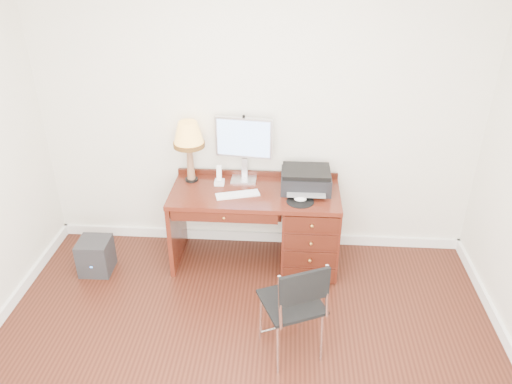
# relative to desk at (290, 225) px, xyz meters

# --- Properties ---
(ground) EXTENTS (4.00, 4.00, 0.00)m
(ground) POSITION_rel_desk_xyz_m (-0.32, -1.40, -0.41)
(ground) COLOR black
(ground) RESTS_ON ground
(room_shell) EXTENTS (4.00, 4.00, 4.00)m
(room_shell) POSITION_rel_desk_xyz_m (-0.32, -0.77, -0.36)
(room_shell) COLOR silver
(room_shell) RESTS_ON ground
(desk) EXTENTS (1.50, 0.67, 0.75)m
(desk) POSITION_rel_desk_xyz_m (0.00, 0.00, 0.00)
(desk) COLOR #531C11
(desk) RESTS_ON ground
(monitor) EXTENTS (0.52, 0.19, 0.60)m
(monitor) POSITION_rel_desk_xyz_m (-0.44, 0.23, 0.71)
(monitor) COLOR silver
(monitor) RESTS_ON desk
(keyboard) EXTENTS (0.40, 0.21, 0.01)m
(keyboard) POSITION_rel_desk_xyz_m (-0.47, -0.09, 0.34)
(keyboard) COLOR white
(keyboard) RESTS_ON desk
(mouse_pad) EXTENTS (0.24, 0.24, 0.05)m
(mouse_pad) POSITION_rel_desk_xyz_m (0.08, -0.16, 0.35)
(mouse_pad) COLOR black
(mouse_pad) RESTS_ON desk
(printer) EXTENTS (0.44, 0.34, 0.19)m
(printer) POSITION_rel_desk_xyz_m (0.12, 0.07, 0.43)
(printer) COLOR black
(printer) RESTS_ON desk
(leg_lamp) EXTENTS (0.28, 0.28, 0.57)m
(leg_lamp) POSITION_rel_desk_xyz_m (-0.92, 0.17, 0.76)
(leg_lamp) COLOR black
(leg_lamp) RESTS_ON desk
(phone) EXTENTS (0.09, 0.09, 0.19)m
(phone) POSITION_rel_desk_xyz_m (-0.65, 0.11, 0.39)
(phone) COLOR white
(phone) RESTS_ON desk
(pen_cup) EXTENTS (0.08, 0.08, 0.10)m
(pen_cup) POSITION_rel_desk_xyz_m (0.06, 0.20, 0.38)
(pen_cup) COLOR black
(pen_cup) RESTS_ON desk
(chair) EXTENTS (0.53, 0.54, 0.86)m
(chair) POSITION_rel_desk_xyz_m (0.02, -1.17, 0.11)
(chair) COLOR black
(chair) RESTS_ON ground
(equipment_box) EXTENTS (0.29, 0.29, 0.33)m
(equipment_box) POSITION_rel_desk_xyz_m (-1.77, -0.26, -0.25)
(equipment_box) COLOR black
(equipment_box) RESTS_ON ground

